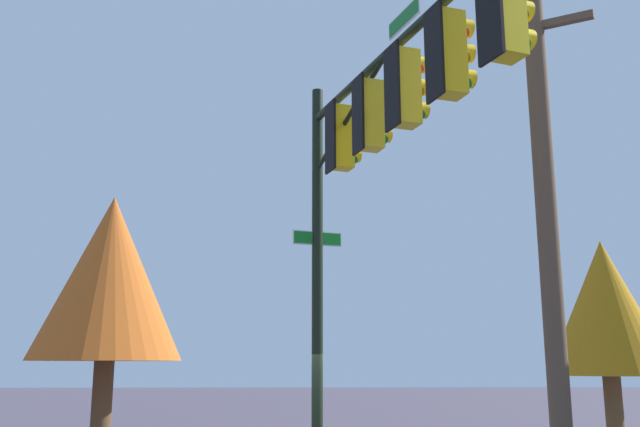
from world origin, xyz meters
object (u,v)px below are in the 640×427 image
at_px(utility_pole, 548,236).
at_px(tree_far, 110,278).
at_px(signal_pole_assembly, 382,141).
at_px(tree_mid, 606,308).

bearing_deg(utility_pole, tree_far, -125.26).
bearing_deg(signal_pole_assembly, utility_pole, 94.97).
height_order(signal_pole_assembly, tree_mid, signal_pole_assembly).
height_order(utility_pole, tree_far, utility_pole).
bearing_deg(signal_pole_assembly, tree_mid, 138.94).
relative_size(signal_pole_assembly, tree_far, 1.22).
distance_m(signal_pole_assembly, tree_far, 8.18).
bearing_deg(tree_mid, signal_pole_assembly, -41.06).
distance_m(signal_pole_assembly, tree_mid, 9.86).
bearing_deg(tree_far, signal_pole_assembly, 43.16).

